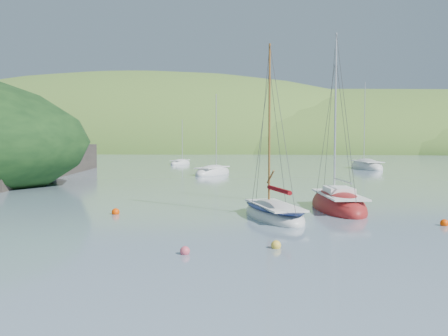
# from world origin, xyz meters

# --- Properties ---
(ground) EXTENTS (700.00, 700.00, 0.00)m
(ground) POSITION_xyz_m (0.00, 0.00, 0.00)
(ground) COLOR slate
(ground) RESTS_ON ground
(shoreline_hills) EXTENTS (690.00, 135.00, 56.00)m
(shoreline_hills) POSITION_xyz_m (-9.66, 172.42, 0.00)
(shoreline_hills) COLOR #416E2A
(shoreline_hills) RESTS_ON ground
(daysailer_white) EXTENTS (4.78, 7.12, 10.29)m
(daysailer_white) POSITION_xyz_m (1.13, 8.95, 0.23)
(daysailer_white) COLOR silver
(daysailer_white) RESTS_ON ground
(sloop_red) EXTENTS (4.06, 8.34, 11.83)m
(sloop_red) POSITION_xyz_m (4.89, 12.79, 0.22)
(sloop_red) COLOR maroon
(sloop_red) RESTS_ON ground
(distant_sloop_a) EXTENTS (4.74, 7.88, 10.62)m
(distant_sloop_a) POSITION_xyz_m (-7.66, 41.08, 0.18)
(distant_sloop_a) COLOR silver
(distant_sloop_a) RESTS_ON ground
(distant_sloop_b) EXTENTS (5.12, 9.95, 13.52)m
(distant_sloop_b) POSITION_xyz_m (12.27, 55.10, 0.22)
(distant_sloop_b) COLOR silver
(distant_sloop_b) RESTS_ON ground
(distant_sloop_c) EXTENTS (3.43, 6.10, 8.24)m
(distant_sloop_c) POSITION_xyz_m (-16.99, 63.62, 0.15)
(distant_sloop_c) COLOR silver
(distant_sloop_c) RESTS_ON ground
(mooring_buoys) EXTENTS (18.01, 9.53, 0.45)m
(mooring_buoys) POSITION_xyz_m (-0.17, 5.11, 0.12)
(mooring_buoys) COLOR gold
(mooring_buoys) RESTS_ON ground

